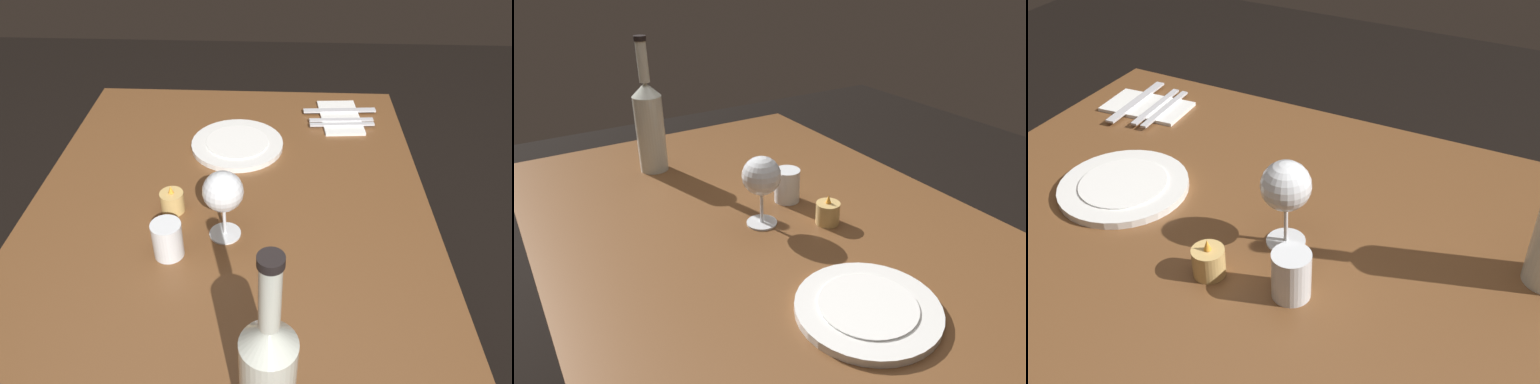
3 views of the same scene
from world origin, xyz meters
TOP-DOWN VIEW (x-y plane):
  - dining_table at (0.00, 0.00)m, footprint 1.30×0.90m
  - wine_glass_left at (-0.01, 0.00)m, footprint 0.08×0.08m
  - water_tumbler at (-0.07, 0.11)m, footprint 0.06×0.06m
  - votive_candle at (0.06, 0.12)m, footprint 0.05×0.05m
  - dinner_plate at (0.33, -0.00)m, footprint 0.24×0.24m
  - folded_napkin at (0.49, -0.28)m, footprint 0.20×0.12m
  - fork_inner at (0.46, -0.28)m, footprint 0.03×0.18m
  - fork_outer at (0.44, -0.28)m, footprint 0.03×0.18m
  - table_knife at (0.52, -0.28)m, footprint 0.04×0.21m

SIDE VIEW (x-z plane):
  - dining_table at x=0.00m, z-range 0.28..1.02m
  - folded_napkin at x=0.49m, z-range 0.74..0.75m
  - dinner_plate at x=0.33m, z-range 0.74..0.76m
  - fork_inner at x=0.46m, z-range 0.75..0.75m
  - fork_outer at x=0.44m, z-range 0.75..0.75m
  - table_knife at x=0.52m, z-range 0.75..0.75m
  - votive_candle at x=0.06m, z-range 0.73..0.80m
  - water_tumbler at x=-0.07m, z-range 0.74..0.81m
  - wine_glass_left at x=-0.01m, z-range 0.77..0.93m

